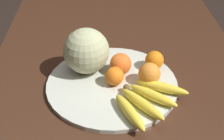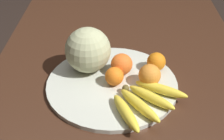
% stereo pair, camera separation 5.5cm
% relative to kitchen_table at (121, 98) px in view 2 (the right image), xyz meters
% --- Properties ---
extents(kitchen_table, '(1.54, 0.93, 0.75)m').
position_rel_kitchen_table_xyz_m(kitchen_table, '(0.00, 0.00, 0.00)').
color(kitchen_table, '#3D2316').
rests_on(kitchen_table, ground_plane).
extents(fruit_bowl, '(0.44, 0.44, 0.01)m').
position_rel_kitchen_table_xyz_m(fruit_bowl, '(-0.05, 0.03, 0.10)').
color(fruit_bowl, beige).
rests_on(fruit_bowl, kitchen_table).
extents(melon, '(0.16, 0.16, 0.16)m').
position_rel_kitchen_table_xyz_m(melon, '(0.03, 0.11, 0.19)').
color(melon, '#B2B789').
rests_on(melon, fruit_bowl).
extents(banana_bunch, '(0.24, 0.24, 0.03)m').
position_rel_kitchen_table_xyz_m(banana_bunch, '(-0.16, -0.07, 0.12)').
color(banana_bunch, brown).
rests_on(banana_bunch, fruit_bowl).
extents(orange_front_left, '(0.07, 0.07, 0.07)m').
position_rel_kitchen_table_xyz_m(orange_front_left, '(0.01, 0.00, 0.14)').
color(orange_front_left, orange).
rests_on(orange_front_left, fruit_bowl).
extents(orange_front_right, '(0.07, 0.07, 0.07)m').
position_rel_kitchen_table_xyz_m(orange_front_right, '(-0.05, -0.09, 0.14)').
color(orange_front_right, orange).
rests_on(orange_front_right, fruit_bowl).
extents(orange_mid_center, '(0.07, 0.07, 0.07)m').
position_rel_kitchen_table_xyz_m(orange_mid_center, '(0.03, -0.12, 0.14)').
color(orange_mid_center, orange).
rests_on(orange_mid_center, fruit_bowl).
extents(orange_back_left, '(0.06, 0.06, 0.06)m').
position_rel_kitchen_table_xyz_m(orange_back_left, '(-0.05, 0.02, 0.14)').
color(orange_back_left, orange).
rests_on(orange_back_left, fruit_bowl).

